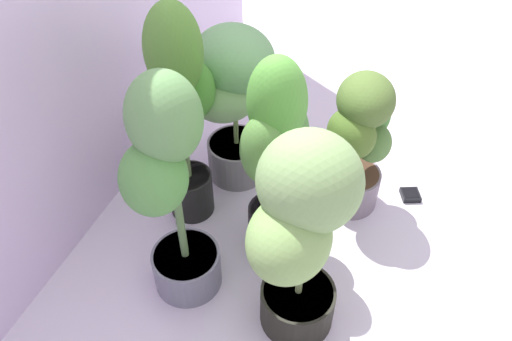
{
  "coord_description": "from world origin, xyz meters",
  "views": [
    {
      "loc": [
        -1.3,
        -0.29,
        1.63
      ],
      "look_at": [
        -0.01,
        0.18,
        0.35
      ],
      "focal_mm": 35.21,
      "sensor_mm": 36.0,
      "label": 1
    }
  ],
  "objects": [
    {
      "name": "hygrometer_box",
      "position": [
        0.42,
        -0.41,
        0.01
      ],
      "size": [
        0.1,
        0.1,
        0.03
      ],
      "rotation": [
        0.0,
        0.0,
        -2.75
      ],
      "color": "black",
      "rests_on": "ground"
    },
    {
      "name": "ground_plane",
      "position": [
        0.0,
        0.0,
        0.0
      ],
      "size": [
        8.0,
        8.0,
        0.0
      ],
      "primitive_type": "plane",
      "color": "silver",
      "rests_on": "ground"
    },
    {
      "name": "potted_plant_front_left",
      "position": [
        -0.36,
        -0.09,
        0.5
      ],
      "size": [
        0.39,
        0.32,
        0.84
      ],
      "color": "black",
      "rests_on": "ground"
    },
    {
      "name": "potted_plant_back_left",
      "position": [
        -0.34,
        0.35,
        0.51
      ],
      "size": [
        0.33,
        0.28,
        0.93
      ],
      "color": "slate",
      "rests_on": "ground"
    },
    {
      "name": "potted_plant_center",
      "position": [
        -0.03,
        0.09,
        0.49
      ],
      "size": [
        0.35,
        0.28,
        0.86
      ],
      "color": "black",
      "rests_on": "ground"
    },
    {
      "name": "potted_plant_front_right",
      "position": [
        0.3,
        -0.15,
        0.36
      ],
      "size": [
        0.4,
        0.3,
        0.64
      ],
      "color": "slate",
      "rests_on": "ground"
    },
    {
      "name": "potted_plant_back_center",
      "position": [
        0.03,
        0.49,
        0.56
      ],
      "size": [
        0.36,
        0.27,
        0.96
      ],
      "color": "black",
      "rests_on": "ground"
    },
    {
      "name": "potted_plant_back_right",
      "position": [
        0.32,
        0.39,
        0.46
      ],
      "size": [
        0.54,
        0.46,
        0.74
      ],
      "color": "gray",
      "rests_on": "ground"
    }
  ]
}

